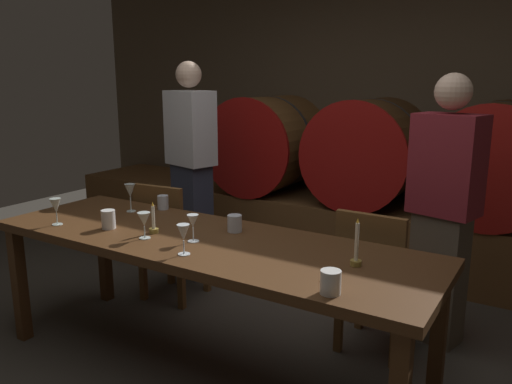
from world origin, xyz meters
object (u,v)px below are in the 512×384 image
(wine_barrel_right, at_px, (496,161))
(cup_far_right, at_px, (331,282))
(guest_left, at_px, (191,170))
(wine_glass_far_right, at_px, (183,234))
(wine_glass_left, at_px, (130,191))
(candle_right, at_px, (356,252))
(cup_center_left, at_px, (108,219))
(candle_left, at_px, (154,225))
(wine_glass_far_left, at_px, (56,207))
(chair_right, at_px, (374,275))
(guest_right, at_px, (443,210))
(cup_center_right, at_px, (235,223))
(cup_far_left, at_px, (163,202))
(wine_glass_right, at_px, (193,222))
(wine_glass_center, at_px, (144,220))
(wine_barrel_left, at_px, (269,144))
(wine_barrel_center, at_px, (370,151))
(dining_table, at_px, (203,251))
(chair_left, at_px, (168,236))

(wine_barrel_right, bearing_deg, cup_far_right, -96.81)
(guest_left, xyz_separation_m, wine_glass_far_right, (1.01, -1.31, -0.01))
(cup_far_right, bearing_deg, wine_glass_left, 162.68)
(candle_right, relative_size, wine_glass_left, 1.26)
(wine_barrel_right, bearing_deg, cup_center_left, -126.88)
(candle_left, relative_size, wine_glass_far_left, 1.13)
(wine_barrel_right, xyz_separation_m, chair_right, (-0.42, -1.50, -0.50))
(guest_right, relative_size, cup_center_right, 17.37)
(cup_far_left, xyz_separation_m, cup_center_right, (0.67, -0.16, 0.00))
(chair_right, xyz_separation_m, cup_far_right, (0.13, -0.96, 0.33))
(guest_right, relative_size, wine_glass_right, 11.23)
(wine_glass_center, relative_size, wine_glass_far_right, 0.94)
(cup_far_right, bearing_deg, cup_center_left, 173.59)
(wine_barrel_left, height_order, wine_glass_far_left, wine_barrel_left)
(guest_left, xyz_separation_m, cup_center_right, (1.01, -0.87, -0.07))
(cup_far_right, bearing_deg, candle_right, 94.09)
(wine_barrel_center, bearing_deg, cup_center_right, -92.45)
(dining_table, xyz_separation_m, wine_glass_center, (-0.26, -0.17, 0.17))
(wine_barrel_left, xyz_separation_m, wine_glass_far_right, (0.93, -2.41, -0.11))
(chair_left, xyz_separation_m, guest_left, (-0.15, 0.47, 0.40))
(wine_glass_center, bearing_deg, wine_barrel_right, 58.55)
(cup_far_left, bearing_deg, wine_glass_left, -131.66)
(wine_barrel_right, relative_size, cup_center_right, 9.80)
(dining_table, height_order, chair_right, chair_right)
(candle_left, bearing_deg, wine_barrel_right, 56.98)
(candle_left, bearing_deg, wine_glass_far_right, -26.61)
(wine_barrel_left, height_order, chair_left, wine_barrel_left)
(wine_glass_right, height_order, wine_glass_far_right, wine_glass_far_right)
(cup_far_right, bearing_deg, cup_center_right, 148.20)
(dining_table, xyz_separation_m, chair_right, (0.74, 0.65, -0.21))
(wine_glass_center, xyz_separation_m, cup_far_left, (-0.33, 0.52, -0.06))
(wine_glass_far_right, distance_m, cup_far_right, 0.79)
(wine_glass_right, height_order, cup_center_right, wine_glass_right)
(cup_far_left, distance_m, cup_center_left, 0.49)
(guest_left, height_order, cup_center_right, guest_left)
(wine_barrel_left, distance_m, guest_left, 1.11)
(cup_far_left, bearing_deg, wine_glass_far_right, -41.80)
(cup_center_left, bearing_deg, wine_glass_center, -4.96)
(guest_right, bearing_deg, wine_glass_far_right, 67.69)
(guest_right, bearing_deg, cup_far_left, 36.75)
(candle_right, bearing_deg, wine_barrel_left, 128.69)
(wine_barrel_center, bearing_deg, chair_left, -121.06)
(wine_glass_center, distance_m, cup_center_right, 0.49)
(wine_glass_left, relative_size, cup_far_right, 1.85)
(wine_barrel_right, distance_m, cup_far_left, 2.53)
(guest_right, distance_m, cup_center_right, 1.26)
(candle_left, distance_m, wine_glass_center, 0.11)
(wine_glass_right, xyz_separation_m, cup_far_left, (-0.59, 0.42, -0.06))
(wine_barrel_left, bearing_deg, candle_left, -75.81)
(guest_right, bearing_deg, wine_barrel_left, -17.12)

